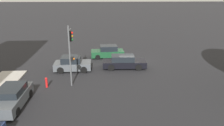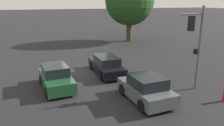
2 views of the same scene
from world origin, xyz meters
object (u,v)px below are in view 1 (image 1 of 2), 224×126
object	(u,v)px
parked_car_0	(11,97)
fire_hydrant	(46,82)
crossing_car_1	(108,52)
traffic_signal	(70,47)
crossing_car_2	(124,62)
crossing_car_0	(72,64)

from	to	relation	value
parked_car_0	fire_hydrant	xyz separation A→B (m)	(-1.78, -3.19, -0.20)
crossing_car_1	fire_hydrant	distance (m)	10.52
traffic_signal	fire_hydrant	size ratio (longest dim) A/B	5.87
fire_hydrant	crossing_car_1	bearing A→B (deg)	-122.54
parked_car_0	fire_hydrant	size ratio (longest dim) A/B	4.95
crossing_car_2	crossing_car_0	bearing A→B (deg)	-173.73
crossing_car_2	fire_hydrant	world-z (taller)	crossing_car_2
crossing_car_1	crossing_car_2	size ratio (longest dim) A/B	0.88
crossing_car_0	crossing_car_1	size ratio (longest dim) A/B	0.93
traffic_signal	crossing_car_1	size ratio (longest dim) A/B	1.29
crossing_car_0	parked_car_0	bearing A→B (deg)	-116.75
fire_hydrant	traffic_signal	bearing A→B (deg)	-163.99
traffic_signal	parked_car_0	size ratio (longest dim) A/B	1.19
traffic_signal	fire_hydrant	world-z (taller)	traffic_signal
parked_car_0	fire_hydrant	distance (m)	3.66
traffic_signal	fire_hydrant	xyz separation A→B (m)	(2.19, 0.63, -2.99)
crossing_car_1	parked_car_0	size ratio (longest dim) A/B	0.92
crossing_car_2	fire_hydrant	bearing A→B (deg)	-145.78
crossing_car_2	fire_hydrant	distance (m)	8.69
traffic_signal	crossing_car_2	bearing A→B (deg)	37.79
traffic_signal	crossing_car_2	xyz separation A→B (m)	(-5.12, -4.06, -2.78)
crossing_car_2	fire_hydrant	xyz separation A→B (m)	(7.32, 4.69, -0.21)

